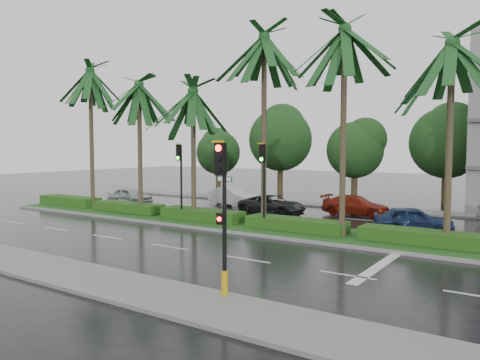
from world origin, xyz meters
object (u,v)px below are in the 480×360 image
Objects in this scene: street_sign at (225,188)px; car_white at (234,196)px; signal_near at (223,212)px; car_silver at (130,196)px; car_darkgrey at (272,205)px; signal_median_left at (180,170)px; car_red at (356,205)px; car_blue at (413,220)px.

street_sign is 0.61× the size of car_white.
signal_near is 1.68× the size of street_sign.
car_silver is at bearing 129.85° from car_white.
car_white reaches higher than car_darkgrey.
signal_median_left is 1.68× the size of street_sign.
car_red is 1.10× the size of car_blue.
car_white is 0.99× the size of car_red.
car_red is at bearing -73.81° from car_white.
car_silver is 7.93m from car_white.
car_silver is 0.86× the size of car_red.
car_red is (4.35, 8.15, -1.50)m from street_sign.
car_blue is at bearing -99.69° from car_darkgrey.
signal_median_left is 0.99× the size of car_darkgrey.
car_blue is (4.50, -4.27, 0.04)m from car_red.
car_silver is at bearing 143.20° from signal_near.
signal_near is at bearing -154.32° from car_darkgrey.
car_red is at bearing 98.36° from signal_near.
car_white is (-11.72, 17.60, -1.80)m from signal_near.
car_darkgrey is 1.13× the size of car_blue.
street_sign is at bearing 3.47° from signal_median_left.
car_red is at bearing -59.51° from car_darkgrey.
street_sign is 9.77m from car_blue.
signal_median_left is at bearing -176.53° from street_sign.
car_darkgrey is (11.60, 1.29, -0.01)m from car_silver.
car_white is at bearing 64.28° from car_darkgrey.
car_white is at bearing -66.36° from car_silver.
car_silver reaches higher than car_darkgrey.
car_white is 0.97× the size of car_darkgrey.
car_darkgrey is (4.50, -2.22, -0.09)m from car_white.
car_blue reaches higher than car_silver.
street_sign is 0.59× the size of car_darkgrey.
signal_median_left reaches higher than car_red.
signal_median_left is at bearing -154.16° from car_white.
car_red is (-2.65, 18.02, -1.88)m from signal_near.
car_red is (16.18, 3.93, -0.00)m from car_silver.
signal_median_left is 1.19× the size of car_silver.
signal_near reaches higher than street_sign.
signal_median_left reaches higher than signal_near.
car_darkgrey is at bearing 115.16° from signal_near.
signal_near is at bearing -54.66° from street_sign.
car_silver is 16.65m from car_red.
car_silver is (-11.83, 4.21, -1.50)m from street_sign.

